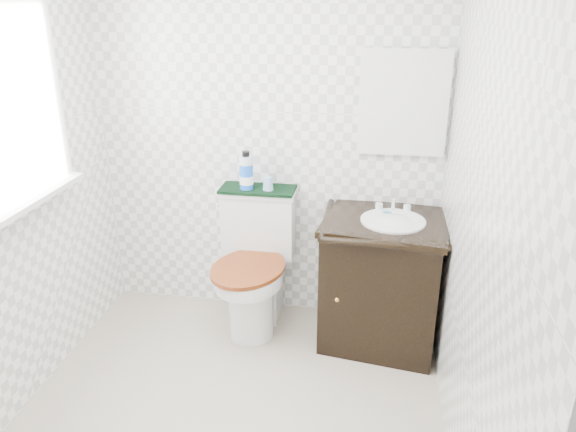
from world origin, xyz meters
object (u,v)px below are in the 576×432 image
(trash_bin, at_px, (332,309))
(cup, at_px, (268,184))
(mouthwash_bottle, at_px, (246,172))
(toilet, at_px, (255,271))
(vanity, at_px, (384,278))

(trash_bin, distance_m, cup, 0.92)
(mouthwash_bottle, bearing_deg, trash_bin, -8.63)
(toilet, xyz_separation_m, cup, (0.07, 0.10, 0.56))
(toilet, distance_m, trash_bin, 0.56)
(toilet, relative_size, vanity, 0.97)
(mouthwash_bottle, bearing_deg, vanity, -10.55)
(cup, bearing_deg, mouthwash_bottle, 178.86)
(vanity, height_order, cup, cup)
(mouthwash_bottle, relative_size, cup, 2.94)
(mouthwash_bottle, bearing_deg, cup, -1.14)
(trash_bin, relative_size, cup, 3.25)
(vanity, bearing_deg, cup, 167.76)
(trash_bin, bearing_deg, cup, 169.00)
(vanity, bearing_deg, mouthwash_bottle, 169.45)
(toilet, xyz_separation_m, mouthwash_bottle, (-0.06, 0.10, 0.63))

